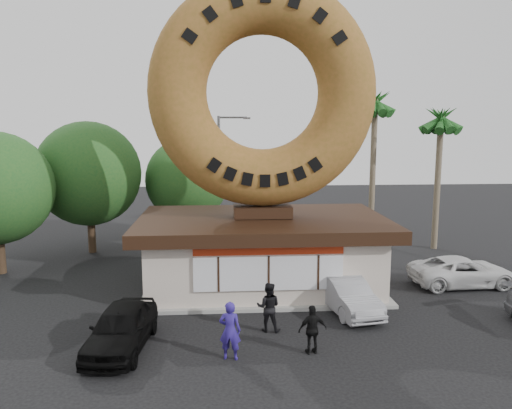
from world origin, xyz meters
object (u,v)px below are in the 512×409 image
object	(u,v)px
giant_donut	(263,93)
person_center	(268,307)
car_silver	(346,294)
person_right	(313,330)
car_black	(121,328)
car_white	(463,271)
street_lamp	(221,171)
person_left	(230,330)
donut_shop	(262,249)

from	to	relation	value
giant_donut	person_center	xyz separation A→B (m)	(-0.19, -5.08, -7.90)
person_center	car_silver	world-z (taller)	person_center
person_center	person_right	distance (m)	2.29
person_right	car_black	distance (m)	6.35
person_center	car_white	world-z (taller)	person_center
street_lamp	car_white	world-z (taller)	street_lamp
street_lamp	person_left	size ratio (longest dim) A/B	4.18
giant_donut	person_left	bearing A→B (deg)	-102.68
person_center	car_white	distance (m)	10.56
giant_donut	person_right	world-z (taller)	giant_donut
car_black	car_white	size ratio (longest dim) A/B	0.89
person_left	car_white	size ratio (longest dim) A/B	0.39
donut_shop	person_right	size ratio (longest dim) A/B	6.84
donut_shop	person_right	world-z (taller)	donut_shop
person_center	car_white	xyz separation A→B (m)	(9.52, 4.56, -0.23)
car_black	person_left	bearing A→B (deg)	-9.50
giant_donut	car_silver	distance (m)	9.31
person_left	person_center	bearing A→B (deg)	-113.69
car_silver	street_lamp	bearing A→B (deg)	99.64
donut_shop	car_silver	distance (m)	4.67
person_center	car_silver	distance (m)	3.76
street_lamp	person_left	world-z (taller)	street_lamp
person_right	car_black	world-z (taller)	person_right
car_black	street_lamp	bearing A→B (deg)	83.99
donut_shop	car_black	bearing A→B (deg)	-130.14
donut_shop	street_lamp	world-z (taller)	street_lamp
street_lamp	person_right	world-z (taller)	street_lamp
person_left	car_silver	world-z (taller)	person_left
giant_donut	car_white	distance (m)	12.38
giant_donut	person_right	size ratio (longest dim) A/B	6.12
donut_shop	person_right	bearing A→B (deg)	-81.24
street_lamp	car_white	bearing A→B (deg)	-43.26
car_black	person_center	bearing A→B (deg)	18.45
person_left	person_right	bearing A→B (deg)	-165.27
person_center	giant_donut	bearing A→B (deg)	-80.61
person_center	car_black	world-z (taller)	person_center
street_lamp	person_left	bearing A→B (deg)	-89.21
donut_shop	person_center	bearing A→B (deg)	-92.18
donut_shop	car_white	size ratio (longest dim) A/B	2.30
person_left	donut_shop	bearing A→B (deg)	-92.44
person_center	car_black	size ratio (longest dim) A/B	0.42
donut_shop	person_right	distance (m)	7.12
car_white	person_right	bearing A→B (deg)	125.67
giant_donut	car_silver	xyz separation A→B (m)	(3.12, -3.31, -8.12)
person_left	car_silver	distance (m)	6.13
donut_shop	person_center	xyz separation A→B (m)	(-0.19, -5.06, -0.86)
person_right	person_center	bearing A→B (deg)	-66.26
car_black	car_silver	xyz separation A→B (m)	(8.35, 2.90, -0.05)
car_silver	person_right	bearing A→B (deg)	-129.96
giant_donut	car_white	world-z (taller)	giant_donut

